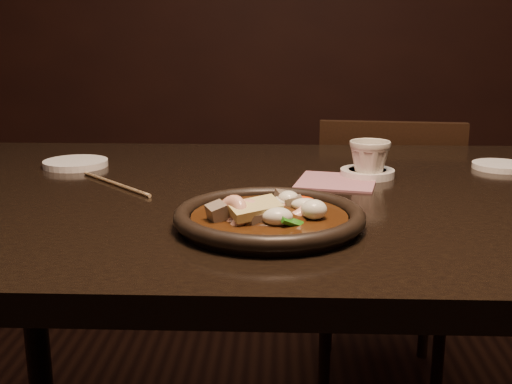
{
  "coord_description": "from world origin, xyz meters",
  "views": [
    {
      "loc": [
        -0.12,
        -1.06,
        1.02
      ],
      "look_at": [
        -0.15,
        -0.21,
        0.8
      ],
      "focal_mm": 45.0,
      "sensor_mm": 36.0,
      "label": 1
    }
  ],
  "objects_px": {
    "table": "(348,234)",
    "chair": "(384,248)",
    "plate": "(269,218)",
    "tea_cup": "(370,158)"
  },
  "relations": [
    {
      "from": "table",
      "to": "chair",
      "type": "distance_m",
      "value": 0.69
    },
    {
      "from": "table",
      "to": "tea_cup",
      "type": "distance_m",
      "value": 0.16
    },
    {
      "from": "tea_cup",
      "to": "table",
      "type": "bearing_deg",
      "value": -115.03
    },
    {
      "from": "plate",
      "to": "tea_cup",
      "type": "xyz_separation_m",
      "value": [
        0.18,
        0.31,
        0.02
      ]
    },
    {
      "from": "chair",
      "to": "plate",
      "type": "relative_size",
      "value": 2.99
    },
    {
      "from": "plate",
      "to": "tea_cup",
      "type": "height_order",
      "value": "tea_cup"
    },
    {
      "from": "table",
      "to": "chair",
      "type": "bearing_deg",
      "value": 74.77
    },
    {
      "from": "table",
      "to": "tea_cup",
      "type": "relative_size",
      "value": 21.18
    },
    {
      "from": "chair",
      "to": "plate",
      "type": "distance_m",
      "value": 0.94
    },
    {
      "from": "plate",
      "to": "chair",
      "type": "bearing_deg",
      "value": 70.02
    }
  ]
}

